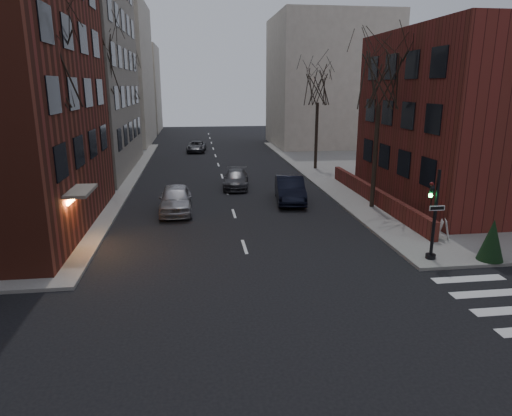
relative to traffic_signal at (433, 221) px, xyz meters
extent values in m
cube|color=gray|center=(-24.94, 25.01, 12.09)|extent=(18.00, 18.00, 28.00)
cube|color=maroon|center=(8.56, 10.01, 3.59)|extent=(12.00, 14.00, 11.00)
cube|color=maroon|center=(1.36, 10.01, -1.26)|extent=(0.35, 16.00, 1.00)
cube|color=beige|center=(-22.94, 46.01, 7.09)|extent=(14.00, 16.00, 18.00)
cube|color=beige|center=(7.06, 41.01, 6.09)|extent=(14.00, 14.00, 16.00)
cube|color=beige|center=(-20.94, 63.01, 5.09)|extent=(10.00, 12.00, 14.00)
cylinder|color=black|center=(0.06, 0.01, 0.24)|extent=(0.14, 0.14, 4.00)
cylinder|color=black|center=(0.06, 0.01, -1.66)|extent=(0.44, 0.44, 0.20)
imported|color=black|center=(-0.19, 0.01, 1.09)|extent=(0.16, 0.20, 1.00)
sphere|color=#19FF4C|center=(-0.26, -0.04, 1.14)|extent=(0.18, 0.18, 0.18)
cube|color=white|center=(0.06, -0.11, 0.59)|extent=(0.70, 0.03, 0.22)
cylinder|color=#2D231C|center=(-16.74, 5.01, 1.57)|extent=(0.28, 0.28, 6.65)
cylinder|color=#2D231C|center=(-16.74, 17.01, 1.74)|extent=(0.28, 0.28, 7.00)
cylinder|color=#2D231C|center=(-16.74, 31.01, 1.39)|extent=(0.28, 0.28, 6.30)
cylinder|color=#2D231C|center=(0.86, 9.01, 1.39)|extent=(0.28, 0.28, 6.30)
cylinder|color=#2D231C|center=(0.86, 23.01, 1.22)|extent=(0.28, 0.28, 5.95)
cylinder|color=black|center=(-16.14, 13.01, 1.24)|extent=(0.12, 0.12, 6.00)
sphere|color=#FFA54C|center=(-16.14, 13.01, 4.34)|extent=(0.36, 0.36, 0.36)
cylinder|color=black|center=(-16.14, 33.01, 1.24)|extent=(0.12, 0.12, 6.00)
sphere|color=#FFA54C|center=(-16.14, 33.01, 4.34)|extent=(0.36, 0.36, 0.36)
imported|color=black|center=(-3.94, 11.51, -1.06)|extent=(2.39, 5.33, 1.70)
imported|color=#A09FA5|center=(-11.45, 9.85, -1.08)|extent=(2.03, 4.90, 1.66)
imported|color=#38383D|center=(-7.14, 16.33, -1.24)|extent=(2.43, 4.78, 1.33)
imported|color=#3C3B40|center=(-10.00, 36.45, -1.29)|extent=(2.46, 4.64, 1.24)
cube|color=white|center=(1.98, 2.43, -1.25)|extent=(0.64, 0.75, 1.01)
cone|color=black|center=(2.56, -0.49, -0.83)|extent=(1.30, 1.30, 1.85)
camera|label=1|loc=(-10.15, -17.80, 5.68)|focal=32.00mm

